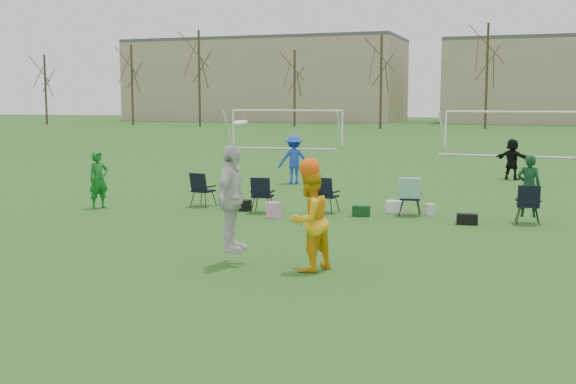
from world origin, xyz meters
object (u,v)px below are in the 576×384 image
at_px(fielder_black, 512,159).
at_px(center_contest, 271,209).
at_px(goal_mid, 512,120).
at_px(fielder_green_near, 99,180).
at_px(goal_left, 287,118).
at_px(fielder_blue, 294,159).

relative_size(fielder_black, center_contest, 0.59).
bearing_deg(center_contest, goal_mid, 84.26).
xyz_separation_m(fielder_green_near, goal_left, (-3.89, 27.26, 1.12)).
relative_size(fielder_green_near, goal_left, 0.22).
bearing_deg(fielder_black, fielder_blue, 50.62).
bearing_deg(fielder_blue, fielder_green_near, 41.63).
bearing_deg(fielder_black, goal_left, -24.69).
bearing_deg(fielder_black, center_contest, 100.47).
height_order(fielder_black, goal_mid, goal_mid).
bearing_deg(goal_mid, fielder_blue, -107.49).
height_order(fielder_green_near, fielder_black, fielder_green_near).
xyz_separation_m(center_contest, goal_left, (-10.93, 32.50, 0.85)).
relative_size(fielder_black, goal_mid, 0.21).
xyz_separation_m(center_contest, goal_mid, (3.07, 30.50, 0.85)).
distance_m(goal_left, goal_mid, 14.14).
bearing_deg(goal_mid, fielder_black, -83.85).
relative_size(fielder_green_near, fielder_blue, 0.91).
height_order(fielder_black, center_contest, center_contest).
bearing_deg(center_contest, fielder_green_near, 143.39).
bearing_deg(goal_left, goal_mid, -13.13).
xyz_separation_m(fielder_green_near, fielder_black, (10.62, 11.62, -0.02)).
height_order(fielder_blue, goal_left, goal_left).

